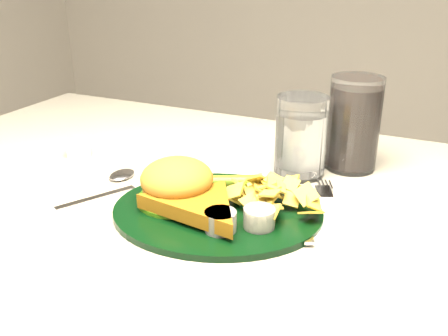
# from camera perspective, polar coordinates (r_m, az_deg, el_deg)

# --- Properties ---
(dinner_plate) EXTENTS (0.33, 0.30, 0.06)m
(dinner_plate) POSITION_cam_1_polar(r_m,az_deg,el_deg) (0.66, -0.76, -2.87)
(dinner_plate) COLOR black
(dinner_plate) RESTS_ON table
(water_glass) EXTENTS (0.08, 0.08, 0.13)m
(water_glass) POSITION_cam_1_polar(r_m,az_deg,el_deg) (0.78, 8.78, 3.59)
(water_glass) COLOR white
(water_glass) RESTS_ON table
(cola_glass) EXTENTS (0.08, 0.08, 0.15)m
(cola_glass) POSITION_cam_1_polar(r_m,az_deg,el_deg) (0.82, 14.61, 4.93)
(cola_glass) COLOR black
(cola_glass) RESTS_ON table
(fork_napkin) EXTENTS (0.19, 0.21, 0.01)m
(fork_napkin) POSITION_cam_1_polar(r_m,az_deg,el_deg) (0.67, 9.25, -5.21)
(fork_napkin) COLOR white
(fork_napkin) RESTS_ON table
(spoon) EXTENTS (0.11, 0.16, 0.01)m
(spoon) POSITION_cam_1_polar(r_m,az_deg,el_deg) (0.73, -14.44, -3.13)
(spoon) COLOR silver
(spoon) RESTS_ON table
(ramekin) EXTENTS (0.06, 0.06, 0.03)m
(ramekin) POSITION_cam_1_polar(r_m,az_deg,el_deg) (0.89, -16.29, 2.13)
(ramekin) COLOR white
(ramekin) RESTS_ON table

